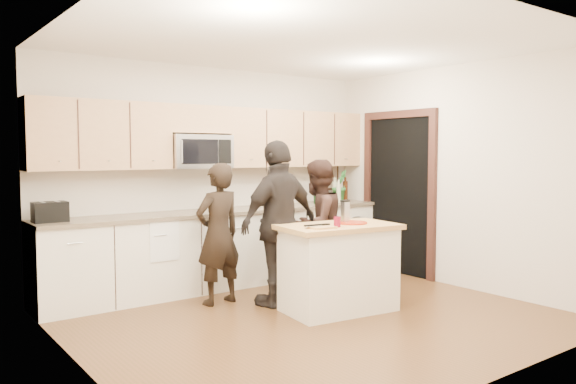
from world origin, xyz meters
TOP-DOWN VIEW (x-y plane):
  - floor at (0.00, 0.00)m, footprint 4.50×4.50m
  - room_shell at (0.00, 0.00)m, footprint 4.52×4.02m
  - back_cabinetry at (0.00, 1.69)m, footprint 4.50×0.66m
  - upper_cabinetry at (0.03, 1.83)m, footprint 4.50×0.33m
  - microwave at (-0.31, 1.80)m, footprint 0.76×0.41m
  - doorway at (2.23, 0.90)m, footprint 0.06×1.25m
  - framed_picture at (1.95, 1.98)m, footprint 0.30×0.03m
  - dish_towel at (-0.95, 1.50)m, footprint 0.34×0.60m
  - island at (0.36, 0.02)m, footprint 1.28×0.85m
  - red_plate at (0.52, -0.00)m, footprint 0.33×0.33m
  - box_grater at (0.51, 0.08)m, footprint 0.09×0.07m
  - drink_glass at (0.22, -0.12)m, footprint 0.07×0.07m
  - cutting_board at (0.03, -0.11)m, footprint 0.27×0.21m
  - tongs at (0.02, -0.04)m, footprint 0.29×0.07m
  - knife at (-0.04, -0.07)m, footprint 0.18×0.04m
  - toaster at (-2.05, 1.67)m, footprint 0.33×0.21m
  - bottle_cluster at (1.73, 1.71)m, footprint 0.67×0.28m
  - orchid at (1.90, 1.72)m, footprint 0.32×0.30m
  - woman_left at (-0.50, 1.00)m, footprint 0.60×0.43m
  - woman_center at (0.74, 0.82)m, footprint 0.88×0.77m
  - woman_right at (0.00, 0.57)m, footprint 1.09×0.58m

SIDE VIEW (x-z plane):
  - floor at x=0.00m, z-range 0.00..0.00m
  - island at x=0.36m, z-range 0.00..0.90m
  - back_cabinetry at x=0.00m, z-range 0.00..0.94m
  - woman_left at x=-0.50m, z-range 0.00..1.53m
  - woman_center at x=0.74m, z-range 0.00..1.56m
  - dish_towel at x=-0.95m, z-range 0.56..1.04m
  - woman_right at x=0.00m, z-range 0.00..1.77m
  - red_plate at x=0.52m, z-range 0.90..0.92m
  - cutting_board at x=0.03m, z-range 0.90..0.92m
  - knife at x=-0.04m, z-range 0.92..0.92m
  - tongs at x=0.02m, z-range 0.92..0.93m
  - drink_glass at x=0.22m, z-range 0.90..1.00m
  - box_grater at x=0.51m, z-range 0.92..1.14m
  - toaster at x=-2.05m, z-range 0.94..1.15m
  - bottle_cluster at x=1.73m, z-range 0.93..1.30m
  - doorway at x=2.23m, z-range 0.06..2.26m
  - orchid at x=1.90m, z-range 0.94..1.39m
  - framed_picture at x=1.95m, z-range 1.09..1.47m
  - microwave at x=-0.31m, z-range 1.45..1.85m
  - room_shell at x=0.00m, z-range 0.38..3.09m
  - upper_cabinetry at x=0.03m, z-range 1.47..2.22m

